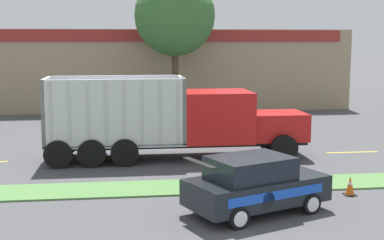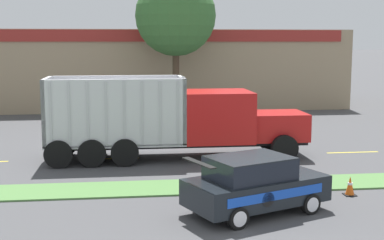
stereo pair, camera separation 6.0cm
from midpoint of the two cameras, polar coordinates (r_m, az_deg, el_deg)
The scene contains 9 objects.
grass_verge at distance 18.52m, azimuth 3.26°, elevation -7.03°, with size 120.00×1.89×0.06m, color #517F42.
centre_line_3 at distance 23.06m, azimuth -8.64°, elevation -4.09°, with size 2.40×0.14×0.01m, color yellow.
centre_line_4 at distance 23.51m, azimuth 4.66°, elevation -3.78°, with size 2.40×0.14×0.01m, color yellow.
centre_line_5 at distance 25.15m, azimuth 16.82°, elevation -3.32°, with size 2.40×0.14×0.01m, color yellow.
dump_truck_mid at distance 22.73m, azimuth 0.26°, elevation -0.21°, with size 11.02×2.84×3.54m.
rally_car at distance 15.67m, azimuth 6.79°, elevation -6.80°, with size 4.51×3.33×1.72m.
traffic_cone at distance 18.18m, azimuth 16.59°, elevation -6.76°, with size 0.38×0.38×0.63m.
store_building_backdrop at distance 43.33m, azimuth -10.04°, elevation 5.54°, with size 37.14×12.10×5.78m.
tree_behind_centre at distance 35.17m, azimuth -1.71°, elevation 11.91°, with size 5.23×5.23×10.52m.
Camera 2 is at (-3.16, -9.62, 4.95)m, focal length 50.00 mm.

